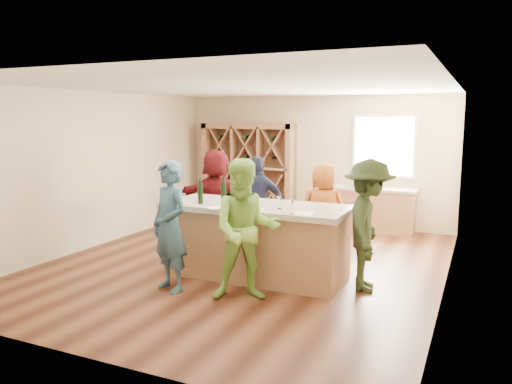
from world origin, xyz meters
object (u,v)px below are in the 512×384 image
at_px(tasting_counter_base, 256,243).
at_px(person_near_left, 170,226).
at_px(wine_bottle_b, 200,193).
at_px(person_far_mid, 258,205).
at_px(wine_bottle_a, 200,193).
at_px(wine_bottle_e, 239,195).
at_px(person_server, 368,226).
at_px(wine_bottle_d, 224,193).
at_px(wine_rack, 248,172).
at_px(person_near_right, 246,230).
at_px(person_far_right, 323,211).
at_px(person_far_left, 217,198).
at_px(sink, 365,182).

distance_m(tasting_counter_base, person_near_left, 1.35).
distance_m(wine_bottle_b, person_far_mid, 1.63).
relative_size(wine_bottle_a, wine_bottle_e, 0.92).
bearing_deg(person_server, wine_bottle_b, 89.41).
bearing_deg(person_near_left, wine_bottle_b, 109.24).
relative_size(tasting_counter_base, wine_bottle_d, 7.95).
distance_m(wine_rack, wine_bottle_e, 4.26).
relative_size(tasting_counter_base, person_near_right, 1.43).
bearing_deg(person_far_right, wine_bottle_b, 27.59).
bearing_deg(person_server, wine_rack, 34.33).
bearing_deg(person_far_mid, person_near_left, 63.43).
bearing_deg(person_far_left, person_far_mid, 173.85).
distance_m(wine_rack, person_far_mid, 2.85).
xyz_separation_m(wine_bottle_b, wine_bottle_e, (0.56, 0.15, -0.01)).
xyz_separation_m(wine_bottle_a, person_far_left, (-0.50, 1.40, -0.33)).
height_order(wine_bottle_d, person_near_left, person_near_left).
bearing_deg(person_far_mid, wine_rack, -81.20).
height_order(tasting_counter_base, wine_bottle_d, wine_bottle_d).
xyz_separation_m(wine_bottle_b, person_far_left, (-0.60, 1.56, -0.34)).
bearing_deg(person_near_left, wine_bottle_a, 116.32).
relative_size(wine_bottle_b, wine_bottle_d, 0.94).
distance_m(person_near_left, person_far_right, 2.74).
distance_m(wine_bottle_a, person_near_right, 1.40).
relative_size(wine_bottle_e, person_near_right, 0.16).
relative_size(person_server, person_far_right, 1.12).
bearing_deg(wine_bottle_a, person_near_right, -34.18).
bearing_deg(wine_bottle_b, person_near_right, -30.71).
distance_m(wine_rack, person_near_right, 5.14).
relative_size(wine_rack, wine_bottle_d, 6.73).
relative_size(wine_bottle_b, wine_bottle_e, 1.04).
bearing_deg(person_far_left, person_server, 152.10).
xyz_separation_m(wine_rack, wine_bottle_a, (1.05, -3.88, 0.11)).
relative_size(wine_bottle_e, person_server, 0.16).
bearing_deg(wine_bottle_e, person_far_left, 129.49).
bearing_deg(tasting_counter_base, wine_bottle_a, -171.68).
xyz_separation_m(tasting_counter_base, wine_bottle_d, (-0.42, -0.19, 0.74)).
bearing_deg(person_far_mid, tasting_counter_base, 92.70).
relative_size(wine_bottle_b, person_server, 0.17).
xyz_separation_m(wine_rack, sink, (2.70, -0.07, -0.09)).
bearing_deg(sink, wine_rack, 178.51).
bearing_deg(person_near_left, wine_bottle_d, 88.20).
bearing_deg(wine_rack, person_far_left, -77.48).
xyz_separation_m(sink, person_far_left, (-2.15, -2.41, -0.12)).
xyz_separation_m(person_server, person_far_mid, (-2.16, 1.18, -0.06)).
distance_m(sink, wine_bottle_d, 4.07).
height_order(wine_rack, person_near_left, wine_rack).
distance_m(wine_bottle_a, person_near_left, 0.96).
height_order(wine_bottle_b, wine_bottle_e, wine_bottle_b).
relative_size(wine_bottle_a, person_far_mid, 0.16).
bearing_deg(wine_bottle_a, person_far_right, 44.48).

